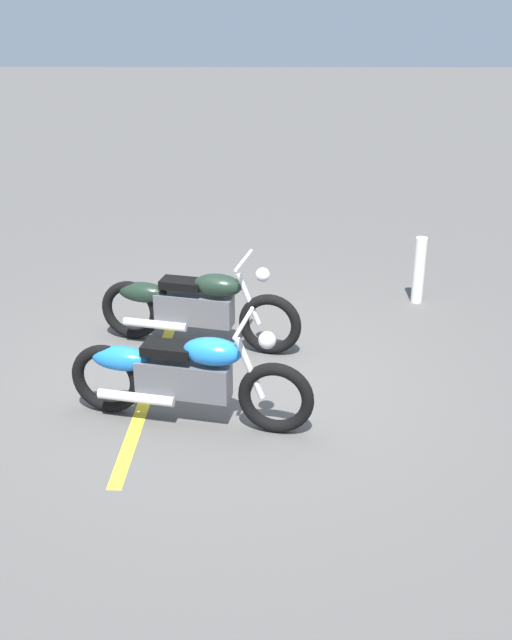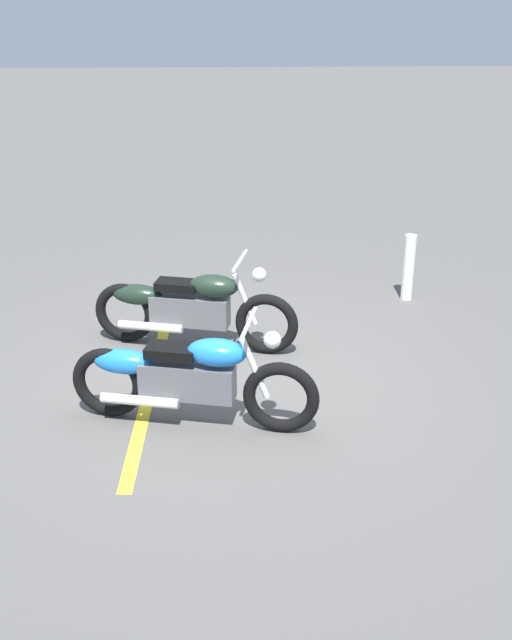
# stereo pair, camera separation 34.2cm
# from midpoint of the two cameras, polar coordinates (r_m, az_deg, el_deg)

# --- Properties ---
(ground_plane) EXTENTS (60.00, 60.00, 0.00)m
(ground_plane) POSITION_cam_midpoint_polar(r_m,az_deg,el_deg) (7.62, -0.67, -4.47)
(ground_plane) COLOR #514F4C
(motorcycle_bright_foreground) EXTENTS (2.20, 0.72, 1.04)m
(motorcycle_bright_foreground) POSITION_cam_midpoint_polar(r_m,az_deg,el_deg) (6.75, -4.05, -4.11)
(motorcycle_bright_foreground) COLOR black
(motorcycle_bright_foreground) RESTS_ON ground
(motorcycle_dark_foreground) EXTENTS (2.20, 0.75, 1.04)m
(motorcycle_dark_foreground) POSITION_cam_midpoint_polar(r_m,az_deg,el_deg) (8.16, -3.49, 1.06)
(motorcycle_dark_foreground) COLOR black
(motorcycle_dark_foreground) RESTS_ON ground
(bollard_post) EXTENTS (0.14, 0.14, 0.82)m
(bollard_post) POSITION_cam_midpoint_polar(r_m,az_deg,el_deg) (9.54, 13.04, 3.61)
(bollard_post) COLOR white
(bollard_post) RESTS_ON ground
(parking_stripe_near) EXTENTS (0.22, 3.20, 0.01)m
(parking_stripe_near) POSITION_cam_midpoint_polar(r_m,az_deg,el_deg) (7.49, -6.67, -5.17)
(parking_stripe_near) COLOR yellow
(parking_stripe_near) RESTS_ON ground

